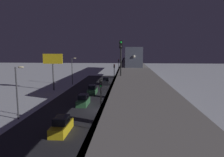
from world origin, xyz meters
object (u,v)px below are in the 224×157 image
(commercial_billboard, at_px, (53,62))
(subway_train, at_px, (131,53))
(sedan_yellow, at_px, (61,126))
(traffic_light_mid, at_px, (114,73))
(sedan_black, at_px, (106,82))
(sedan_green_2, at_px, (92,90))
(rail_signal, at_px, (121,52))
(traffic_light_near, at_px, (101,97))
(sedan_green, at_px, (83,101))
(traffic_light_far, at_px, (119,65))

(commercial_billboard, bearing_deg, subway_train, -131.44)
(sedan_yellow, bearing_deg, subway_train, 79.41)
(traffic_light_mid, height_order, commercial_billboard, commercial_billboard)
(sedan_black, height_order, commercial_billboard, commercial_billboard)
(subway_train, height_order, sedan_yellow, subway_train)
(sedan_green_2, distance_m, commercial_billboard, 12.28)
(rail_signal, distance_m, sedan_black, 36.97)
(traffic_light_near, bearing_deg, rail_signal, 163.28)
(subway_train, distance_m, sedan_green, 36.95)
(traffic_light_far, bearing_deg, rail_signal, 92.60)
(commercial_billboard, bearing_deg, sedan_yellow, 111.35)
(traffic_light_far, bearing_deg, commercial_billboard, 60.82)
(sedan_yellow, xyz_separation_m, sedan_green, (0.00, -12.66, 0.00))
(sedan_green_2, bearing_deg, sedan_green, -90.00)
(sedan_black, xyz_separation_m, traffic_light_near, (-2.90, 34.78, 3.41))
(rail_signal, bearing_deg, sedan_black, -81.53)
(sedan_green, bearing_deg, traffic_light_mid, 71.57)
(sedan_green, bearing_deg, traffic_light_far, 83.30)
(traffic_light_near, bearing_deg, commercial_billboard, -59.41)
(sedan_green_2, bearing_deg, sedan_black, 82.09)
(rail_signal, bearing_deg, sedan_yellow, 1.24)
(sedan_green_2, bearing_deg, sedan_yellow, -90.00)
(subway_train, height_order, traffic_light_far, subway_train)
(traffic_light_mid, relative_size, traffic_light_far, 1.00)
(traffic_light_near, bearing_deg, traffic_light_mid, -90.00)
(sedan_yellow, bearing_deg, traffic_light_near, 10.50)
(rail_signal, distance_m, traffic_light_mid, 27.27)
(rail_signal, xyz_separation_m, sedan_green, (7.09, -12.51, -8.87))
(sedan_black, relative_size, traffic_light_far, 0.71)
(rail_signal, distance_m, traffic_light_near, 6.01)
(rail_signal, height_order, traffic_light_near, rail_signal)
(rail_signal, height_order, traffic_light_far, rail_signal)
(subway_train, relative_size, sedan_yellow, 16.44)
(sedan_black, relative_size, sedan_green_2, 1.09)
(sedan_yellow, bearing_deg, commercial_billboard, 111.35)
(sedan_black, bearing_deg, commercial_billboard, -141.20)
(sedan_green_2, xyz_separation_m, traffic_light_mid, (-4.70, -4.07, 3.40))
(traffic_light_near, distance_m, traffic_light_far, 51.78)
(sedan_black, xyz_separation_m, sedan_green_2, (1.80, 12.95, 0.01))
(subway_train, height_order, sedan_black, subway_train)
(sedan_black, distance_m, sedan_yellow, 35.69)
(rail_signal, height_order, sedan_yellow, rail_signal)
(traffic_light_mid, bearing_deg, subway_train, -101.40)
(traffic_light_mid, bearing_deg, traffic_light_near, 90.00)
(traffic_light_near, bearing_deg, sedan_green_2, -77.85)
(sedan_black, height_order, traffic_light_near, traffic_light_near)
(subway_train, distance_m, traffic_light_far, 7.96)
(sedan_green, height_order, traffic_light_mid, traffic_light_mid)
(subway_train, distance_m, commercial_billboard, 28.89)
(sedan_yellow, relative_size, sedan_green_2, 1.09)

